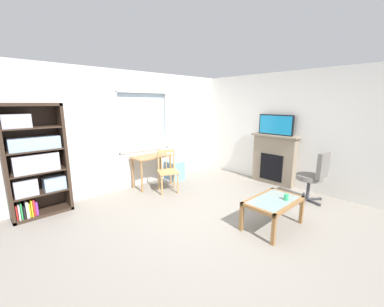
% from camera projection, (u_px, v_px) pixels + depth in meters
% --- Properties ---
extents(ground, '(6.13, 5.74, 0.02)m').
position_uv_depth(ground, '(208.00, 221.00, 3.92)').
color(ground, gray).
extents(wall_back_with_window, '(5.13, 0.15, 2.57)m').
position_uv_depth(wall_back_with_window, '(131.00, 131.00, 5.33)').
color(wall_back_with_window, silver).
rests_on(wall_back_with_window, ground).
extents(wall_right, '(0.12, 4.94, 2.57)m').
position_uv_depth(wall_right, '(288.00, 130.00, 5.40)').
color(wall_right, silver).
rests_on(wall_right, ground).
extents(bookshelf, '(0.90, 0.38, 1.89)m').
position_uv_depth(bookshelf, '(34.00, 162.00, 3.94)').
color(bookshelf, '#38281E').
rests_on(bookshelf, ground).
extents(desk_under_window, '(0.87, 0.48, 0.72)m').
position_uv_depth(desk_under_window, '(152.00, 161.00, 5.42)').
color(desk_under_window, '#A37547').
rests_on(desk_under_window, ground).
extents(wooden_chair, '(0.55, 0.54, 0.90)m').
position_uv_depth(wooden_chair, '(168.00, 171.00, 5.11)').
color(wooden_chair, tan).
rests_on(wooden_chair, ground).
extents(plastic_drawer_unit, '(0.35, 0.40, 0.45)m').
position_uv_depth(plastic_drawer_unit, '(175.00, 170.00, 6.00)').
color(plastic_drawer_unit, '#72ADDB').
rests_on(plastic_drawer_unit, ground).
extents(fireplace, '(0.26, 1.10, 1.17)m').
position_uv_depth(fireplace, '(274.00, 159.00, 5.60)').
color(fireplace, gray).
rests_on(fireplace, ground).
extents(tv, '(0.06, 0.82, 0.46)m').
position_uv_depth(tv, '(276.00, 125.00, 5.42)').
color(tv, black).
rests_on(tv, fireplace).
extents(office_chair, '(0.56, 0.58, 1.00)m').
position_uv_depth(office_chair, '(314.00, 175.00, 4.53)').
color(office_chair, slate).
rests_on(office_chair, ground).
extents(coffee_table, '(0.93, 0.57, 0.45)m').
position_uv_depth(coffee_table, '(273.00, 204.00, 3.64)').
color(coffee_table, '#8C9E99').
rests_on(coffee_table, ground).
extents(sippy_cup, '(0.07, 0.07, 0.09)m').
position_uv_depth(sippy_cup, '(286.00, 197.00, 3.60)').
color(sippy_cup, '#33B770').
rests_on(sippy_cup, coffee_table).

